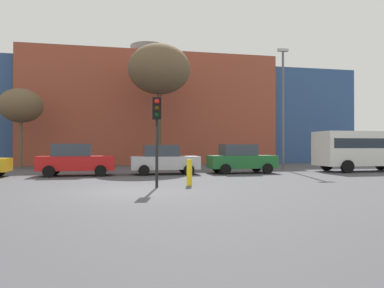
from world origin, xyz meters
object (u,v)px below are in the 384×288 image
at_px(white_bus, 365,148).
at_px(bare_tree_1, 21,106).
at_px(street_lamp, 283,102).
at_px(bollard_yellow_0, 189,172).
at_px(parked_car_3, 241,159).
at_px(parked_car_2, 164,160).
at_px(parked_car_1, 76,160).
at_px(bare_tree_0, 159,70).
at_px(traffic_light_island, 157,121).

height_order(white_bus, bare_tree_1, bare_tree_1).
xyz_separation_m(bare_tree_1, street_lamp, (19.34, -5.85, 0.10)).
relative_size(white_bus, bollard_yellow_0, 5.93).
xyz_separation_m(parked_car_3, bare_tree_1, (-15.17, 8.37, 3.98)).
height_order(parked_car_2, bollard_yellow_0, parked_car_2).
bearing_deg(bollard_yellow_0, parked_car_2, 92.38).
distance_m(parked_car_1, bare_tree_1, 10.55).
bearing_deg(white_bus, bare_tree_0, 150.78).
xyz_separation_m(parked_car_2, street_lamp, (9.13, 2.52, 4.09)).
bearing_deg(traffic_light_island, parked_car_1, -144.69).
bearing_deg(bare_tree_1, bare_tree_0, -5.88).
xyz_separation_m(parked_car_2, bare_tree_1, (-10.21, 8.37, 4.00)).
bearing_deg(street_lamp, bare_tree_1, 163.17).
relative_size(parked_car_1, parked_car_3, 1.01).
relative_size(parked_car_1, traffic_light_island, 1.16).
bearing_deg(bollard_yellow_0, white_bus, 25.21).
bearing_deg(parked_car_2, traffic_light_island, -99.56).
relative_size(bare_tree_0, street_lamp, 1.13).
bearing_deg(bollard_yellow_0, street_lamp, 45.83).
relative_size(bare_tree_1, bollard_yellow_0, 5.46).
bearing_deg(parked_car_3, parked_car_2, 180.00).
relative_size(parked_car_1, bare_tree_1, 0.69).
height_order(bare_tree_1, bollard_yellow_0, bare_tree_1).
distance_m(parked_car_3, traffic_light_island, 9.59).
height_order(bare_tree_0, bare_tree_1, bare_tree_0).
relative_size(parked_car_2, white_bus, 0.61).
height_order(parked_car_1, parked_car_3, parked_car_1).
bearing_deg(parked_car_3, bare_tree_0, 121.27).
height_order(parked_car_1, bare_tree_1, bare_tree_1).
xyz_separation_m(parked_car_1, parked_car_3, (10.13, -0.00, -0.01)).
bearing_deg(bare_tree_0, white_bus, -29.22).
bearing_deg(parked_car_2, parked_car_3, -0.00).
bearing_deg(parked_car_1, bollard_yellow_0, -50.48).
bearing_deg(bare_tree_1, parked_car_2, -39.35).
distance_m(white_bus, traffic_light_island, 16.63).
relative_size(parked_car_3, bare_tree_0, 0.42).
bearing_deg(traffic_light_island, street_lamp, 139.20).
height_order(parked_car_1, white_bus, white_bus).
bearing_deg(parked_car_3, street_lamp, 31.15).
distance_m(bare_tree_1, bollard_yellow_0, 18.78).
bearing_deg(bare_tree_0, parked_car_1, -128.21).
height_order(parked_car_1, bollard_yellow_0, parked_car_1).
xyz_separation_m(parked_car_1, bare_tree_1, (-5.04, 8.37, 3.97)).
xyz_separation_m(parked_car_2, bare_tree_0, (0.55, 7.26, 7.09)).
distance_m(traffic_light_island, bare_tree_1, 18.05).
bearing_deg(bare_tree_1, parked_car_3, -28.89).
distance_m(parked_car_3, bare_tree_1, 17.78).
bearing_deg(bollard_yellow_0, parked_car_3, 54.60).
bearing_deg(parked_car_3, white_bus, -1.23).
height_order(parked_car_3, white_bus, white_bus).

